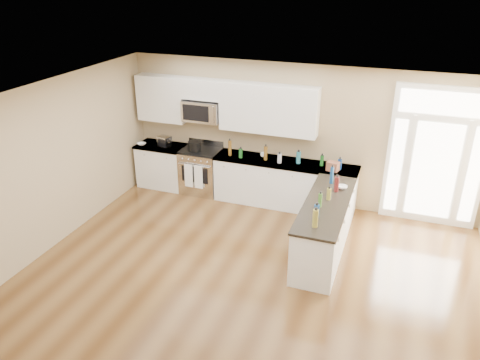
# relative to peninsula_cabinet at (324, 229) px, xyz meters

# --- Properties ---
(ground) EXTENTS (8.00, 8.00, 0.00)m
(ground) POSITION_rel_peninsula_cabinet_xyz_m (-0.93, -2.24, -0.43)
(ground) COLOR #4F3116
(room_shell) EXTENTS (8.00, 8.00, 8.00)m
(room_shell) POSITION_rel_peninsula_cabinet_xyz_m (-0.93, -2.24, 1.27)
(room_shell) COLOR tan
(room_shell) RESTS_ON ground
(back_cabinet_left) EXTENTS (1.10, 0.66, 0.94)m
(back_cabinet_left) POSITION_rel_peninsula_cabinet_xyz_m (-3.80, 1.45, 0.00)
(back_cabinet_left) COLOR white
(back_cabinet_left) RESTS_ON ground
(back_cabinet_right) EXTENTS (2.85, 0.66, 0.94)m
(back_cabinet_right) POSITION_rel_peninsula_cabinet_xyz_m (-1.08, 1.45, 0.00)
(back_cabinet_right) COLOR white
(back_cabinet_right) RESTS_ON ground
(peninsula_cabinet) EXTENTS (0.69, 2.32, 0.94)m
(peninsula_cabinet) POSITION_rel_peninsula_cabinet_xyz_m (0.00, 0.00, 0.00)
(peninsula_cabinet) COLOR white
(peninsula_cabinet) RESTS_ON ground
(upper_cabinet_left) EXTENTS (1.04, 0.33, 0.95)m
(upper_cabinet_left) POSITION_rel_peninsula_cabinet_xyz_m (-3.81, 1.59, 1.49)
(upper_cabinet_left) COLOR white
(upper_cabinet_left) RESTS_ON room_shell
(upper_cabinet_right) EXTENTS (1.94, 0.33, 0.95)m
(upper_cabinet_right) POSITION_rel_peninsula_cabinet_xyz_m (-1.50, 1.59, 1.49)
(upper_cabinet_right) COLOR white
(upper_cabinet_right) RESTS_ON room_shell
(upper_cabinet_short) EXTENTS (0.82, 0.33, 0.40)m
(upper_cabinet_short) POSITION_rel_peninsula_cabinet_xyz_m (-2.88, 1.59, 1.77)
(upper_cabinet_short) COLOR white
(upper_cabinet_short) RESTS_ON room_shell
(microwave) EXTENTS (0.78, 0.41, 0.42)m
(microwave) POSITION_rel_peninsula_cabinet_xyz_m (-2.88, 1.56, 1.33)
(microwave) COLOR silver
(microwave) RESTS_ON room_shell
(entry_door) EXTENTS (1.70, 0.10, 2.60)m
(entry_door) POSITION_rel_peninsula_cabinet_xyz_m (1.62, 1.71, 0.87)
(entry_door) COLOR white
(entry_door) RESTS_ON ground
(kitchen_range) EXTENTS (0.80, 0.70, 1.08)m
(kitchen_range) POSITION_rel_peninsula_cabinet_xyz_m (-2.90, 1.45, 0.04)
(kitchen_range) COLOR silver
(kitchen_range) RESTS_ON ground
(stockpot) EXTENTS (0.36, 0.36, 0.21)m
(stockpot) POSITION_rel_peninsula_cabinet_xyz_m (-3.00, 1.38, 0.62)
(stockpot) COLOR black
(stockpot) RESTS_ON kitchen_range
(toaster_oven) EXTENTS (0.30, 0.27, 0.22)m
(toaster_oven) POSITION_rel_peninsula_cabinet_xyz_m (-3.72, 1.41, 0.62)
(toaster_oven) COLOR silver
(toaster_oven) RESTS_ON back_cabinet_left
(cardboard_box) EXTENTS (0.24, 0.20, 0.18)m
(cardboard_box) POSITION_rel_peninsula_cabinet_xyz_m (-0.13, 1.33, 0.59)
(cardboard_box) COLOR brown
(cardboard_box) RESTS_ON back_cabinet_right
(bowl_left) EXTENTS (0.22, 0.22, 0.04)m
(bowl_left) POSITION_rel_peninsula_cabinet_xyz_m (-4.22, 1.31, 0.53)
(bowl_left) COLOR white
(bowl_left) RESTS_ON back_cabinet_left
(bowl_peninsula) EXTENTS (0.22, 0.22, 0.05)m
(bowl_peninsula) POSITION_rel_peninsula_cabinet_xyz_m (0.16, 0.61, 0.53)
(bowl_peninsula) COLOR white
(bowl_peninsula) RESTS_ON peninsula_cabinet
(cup_counter) EXTENTS (0.14, 0.14, 0.09)m
(cup_counter) POSITION_rel_peninsula_cabinet_xyz_m (-1.56, 1.54, 0.55)
(cup_counter) COLOR white
(cup_counter) RESTS_ON back_cabinet_right
(counter_bottles) EXTENTS (2.38, 2.42, 0.31)m
(counter_bottles) POSITION_rel_peninsula_cabinet_xyz_m (-0.62, 0.69, 0.63)
(counter_bottles) COLOR #19591E
(counter_bottles) RESTS_ON back_cabinet_right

